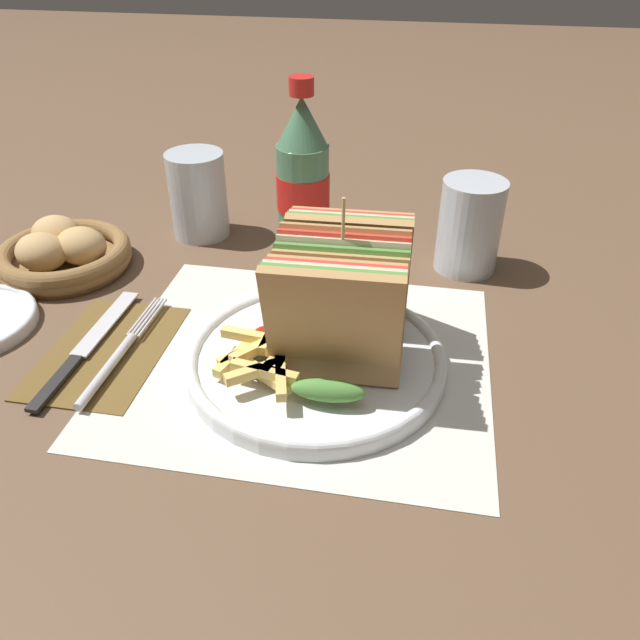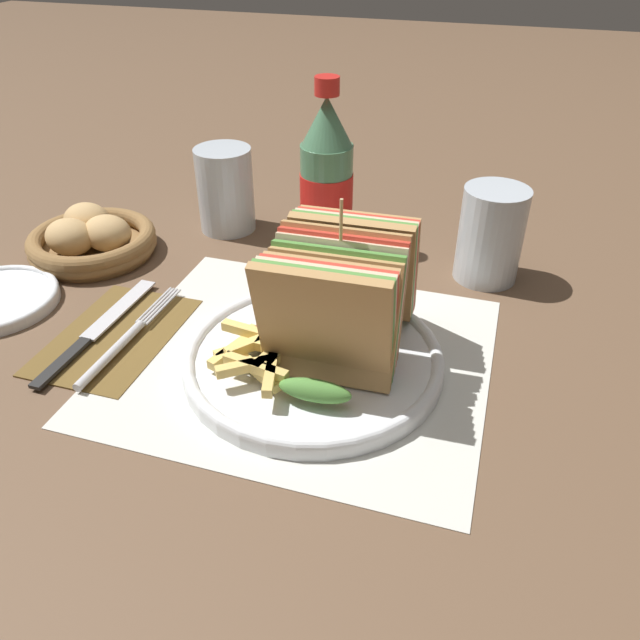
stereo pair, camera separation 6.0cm
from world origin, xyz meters
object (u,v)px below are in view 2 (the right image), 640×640
at_px(plate_main, 314,357).
at_px(coke_bottle_near, 326,177).
at_px(knife, 97,330).
at_px(bread_basket, 92,240).
at_px(glass_near, 491,235).
at_px(club_sandwich, 340,297).
at_px(glass_far, 225,190).
at_px(fork, 122,343).

height_order(plate_main, coke_bottle_near, coke_bottle_near).
height_order(knife, bread_basket, bread_basket).
xyz_separation_m(knife, glass_near, (0.37, 0.24, 0.05)).
relative_size(plate_main, club_sandwich, 1.31).
bearing_deg(glass_far, glass_near, -5.11).
distance_m(fork, coke_bottle_near, 0.32).
height_order(plate_main, fork, plate_main).
relative_size(knife, glass_far, 1.79).
bearing_deg(coke_bottle_near, bread_basket, -156.18).
bearing_deg(knife, fork, -19.80).
bearing_deg(club_sandwich, knife, -173.11).
xyz_separation_m(plate_main, bread_basket, (-0.33, 0.13, 0.01)).
bearing_deg(knife, bread_basket, 125.80).
distance_m(club_sandwich, glass_near, 0.24).
height_order(fork, glass_far, glass_far).
height_order(fork, glass_near, glass_near).
height_order(club_sandwich, glass_far, club_sandwich).
xyz_separation_m(plate_main, coke_bottle_near, (-0.06, 0.25, 0.08)).
height_order(glass_far, bread_basket, glass_far).
relative_size(glass_far, bread_basket, 0.70).
distance_m(plate_main, club_sandwich, 0.07).
distance_m(club_sandwich, coke_bottle_near, 0.26).
bearing_deg(club_sandwich, bread_basket, 161.29).
bearing_deg(coke_bottle_near, knife, -121.58).
bearing_deg(club_sandwich, coke_bottle_near, 109.53).
relative_size(fork, knife, 0.91).
bearing_deg(glass_near, knife, -147.20).
bearing_deg(plate_main, glass_far, 128.71).
distance_m(club_sandwich, fork, 0.23).
relative_size(knife, bread_basket, 1.26).
distance_m(fork, glass_near, 0.42).
height_order(fork, bread_basket, bread_basket).
xyz_separation_m(plate_main, glass_near, (0.14, 0.22, 0.04)).
bearing_deg(bread_basket, glass_near, 10.57).
bearing_deg(bread_basket, coke_bottle_near, 23.82).
bearing_deg(glass_far, bread_basket, -137.69).
bearing_deg(club_sandwich, fork, -167.91).
xyz_separation_m(glass_near, bread_basket, (-0.48, -0.09, -0.04)).
bearing_deg(glass_far, plate_main, -51.29).
distance_m(club_sandwich, bread_basket, 0.38).
relative_size(club_sandwich, glass_near, 1.72).
height_order(fork, coke_bottle_near, coke_bottle_near).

